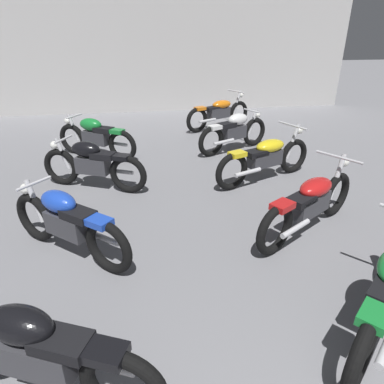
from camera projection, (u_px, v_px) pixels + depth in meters
The scene contains 9 objects.
back_wall at pixel (154, 54), 10.99m from camera, with size 13.01×0.24×3.60m, color #BCBAB7.
motorcycle_left_row_1 at pixel (38, 353), 2.48m from camera, with size 1.84×0.90×0.88m.
motorcycle_left_row_2 at pixel (67, 222), 4.14m from camera, with size 1.57×1.36×0.88m.
motorcycle_left_row_3 at pixel (92, 164), 5.91m from camera, with size 1.84×0.92×0.88m.
motorcycle_left_row_4 at pixel (96, 137), 7.38m from camera, with size 1.73×1.13×0.88m.
motorcycle_right_row_2 at pixel (310, 203), 4.62m from camera, with size 1.89×1.25×0.97m.
motorcycle_right_row_3 at pixel (266, 157), 6.23m from camera, with size 2.04×1.03×0.97m.
motorcycle_right_row_4 at pixel (234, 131), 7.76m from camera, with size 1.82×0.97×0.88m.
motorcycle_right_row_5 at pixel (219, 112), 9.54m from camera, with size 1.99×1.12×0.97m.
Camera 1 is at (-0.67, 0.75, 2.58)m, focal length 32.21 mm.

